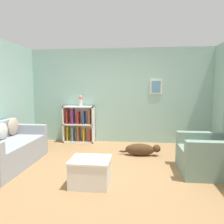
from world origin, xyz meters
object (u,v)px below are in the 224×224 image
Objects in this scene: recliner_chair at (215,154)px; coffee_table at (90,171)px; dog at (141,149)px; bookshelf at (79,124)px; vase at (81,100)px; couch at (5,149)px.

recliner_chair reaches higher than coffee_table.
coffee_table is at bearing -117.49° from dog.
bookshelf is 1.08× the size of dog.
vase is (0.06, -0.02, 0.69)m from bookshelf.
dog is 2.23m from vase.
dog is at bearing 19.84° from couch.
coffee_table is 2.93m from vase.
dog is (2.67, 0.96, -0.19)m from couch.
bookshelf is at bearing 148.39° from dog.
bookshelf reaches higher than coffee_table.
coffee_table is at bearing -161.23° from recliner_chair.
recliner_chair is 1.16× the size of dog.
coffee_table is 1.80m from dog.
recliner_chair reaches higher than dog.
couch is at bearing -116.56° from vase.
couch is at bearing -178.82° from recliner_chair.
bookshelf is at bearing 64.97° from couch.
vase reaches higher than couch.
coffee_table is (-2.11, -0.72, -0.13)m from recliner_chair.
dog is at bearing -31.61° from bookshelf.
bookshelf is 0.93× the size of recliner_chair.
bookshelf is at bearing 147.12° from recliner_chair.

